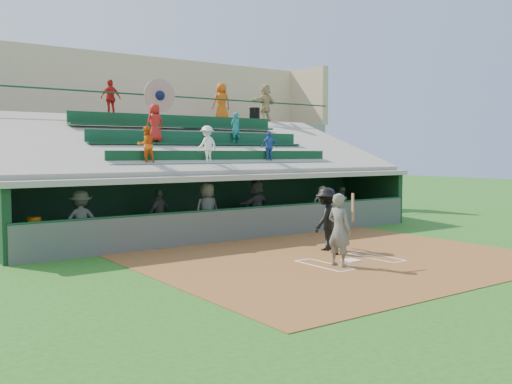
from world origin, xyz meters
TOP-DOWN VIEW (x-y plane):
  - ground at (0.00, 0.00)m, footprint 100.00×100.00m
  - dirt_slab at (0.00, 0.50)m, footprint 11.00×9.00m
  - home_plate at (0.00, 0.00)m, footprint 0.43×0.43m
  - batters_box_chalk at (0.00, 0.00)m, footprint 2.65×1.85m
  - dugout_floor at (0.00, 6.75)m, footprint 16.00×3.50m
  - concourse_slab at (0.00, 13.50)m, footprint 20.00×3.00m
  - grandstand at (-0.01, 10.51)m, footprint 20.40×10.40m
  - batter_at_plate at (-0.79, -0.34)m, footprint 0.91×0.81m
  - catcher at (0.40, 0.97)m, footprint 0.57×0.51m
  - home_umpire at (0.66, 1.75)m, footprint 1.45×1.16m
  - dugout_bench at (0.01, 7.97)m, footprint 15.09×4.75m
  - white_table at (-6.92, 6.23)m, footprint 0.90×0.75m
  - water_cooler at (-6.98, 6.24)m, footprint 0.41×0.41m
  - dugout_player_a at (-5.59, 6.15)m, footprint 1.32×0.94m
  - dugout_player_b at (-2.45, 7.10)m, footprint 1.08×0.73m
  - dugout_player_c at (-1.09, 6.07)m, footprint 0.96×0.63m
  - dugout_player_d at (1.74, 7.00)m, footprint 1.88×1.25m
  - dugout_player_e at (3.65, 5.27)m, footprint 0.74×0.64m
  - dugout_player_f at (5.65, 6.24)m, footprint 0.92×0.83m
  - trash_bin at (6.05, 13.15)m, footprint 0.54×0.54m
  - concourse_staff_a at (-2.15, 12.29)m, footprint 0.98×0.51m
  - concourse_staff_b at (3.67, 12.62)m, footprint 0.98×0.70m
  - concourse_staff_c at (5.97, 12.13)m, footprint 1.89×0.97m

SIDE VIEW (x-z plane):
  - ground at x=0.00m, z-range 0.00..0.00m
  - dirt_slab at x=0.00m, z-range 0.00..0.02m
  - dugout_floor at x=0.00m, z-range 0.00..0.04m
  - batters_box_chalk at x=0.00m, z-range 0.02..0.03m
  - home_plate at x=0.00m, z-range 0.02..0.05m
  - dugout_bench at x=0.01m, z-range 0.04..0.51m
  - white_table at x=-6.92m, z-range 0.04..0.74m
  - catcher at x=0.40m, z-range 0.02..1.00m
  - dugout_player_f at x=5.65m, z-range 0.04..1.59m
  - dugout_player_b at x=-2.45m, z-range 0.04..1.75m
  - dugout_player_e at x=3.65m, z-range 0.04..1.77m
  - water_cooler at x=-6.98m, z-range 0.74..1.15m
  - dugout_player_a at x=-5.59m, z-range 0.04..1.89m
  - home_umpire at x=0.66m, z-range 0.02..1.97m
  - batter_at_plate at x=-0.79m, z-range 0.03..1.99m
  - dugout_player_d at x=1.74m, z-range 0.04..1.99m
  - dugout_player_c at x=-1.09m, z-range 0.04..1.99m
  - grandstand at x=-0.01m, z-range -1.64..6.16m
  - concourse_slab at x=0.00m, z-range 0.00..4.60m
  - trash_bin at x=6.05m, z-range 4.60..5.41m
  - concourse_staff_a at x=-2.15m, z-range 4.60..6.19m
  - concourse_staff_b at x=3.67m, z-range 4.60..6.48m
  - concourse_staff_c at x=5.97m, z-range 4.60..6.54m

